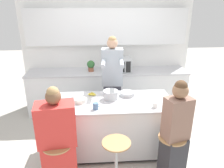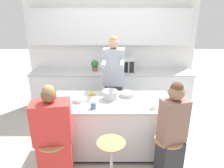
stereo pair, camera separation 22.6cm
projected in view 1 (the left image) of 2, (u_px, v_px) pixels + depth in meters
ground_plane at (112, 149)px, 3.69m from camera, size 16.00×16.00×0.00m
wall_back at (107, 40)px, 4.75m from camera, size 3.68×0.22×2.70m
back_counter at (108, 91)px, 4.85m from camera, size 3.41×0.64×0.93m
kitchen_island at (112, 126)px, 3.52m from camera, size 1.87×0.81×0.89m
bar_stool_leftmost at (59, 164)px, 2.83m from camera, size 0.38×0.38×0.67m
bar_stool_center at (116, 161)px, 2.87m from camera, size 0.38×0.38×0.67m
bar_stool_rightmost at (170, 156)px, 2.98m from camera, size 0.38×0.38×0.67m
person_cooking at (112, 86)px, 3.95m from camera, size 0.40×0.60×1.79m
person_wrapped_blanket at (58, 142)px, 2.76m from camera, size 0.51×0.35×1.43m
person_seated_near at (175, 136)px, 2.85m from camera, size 0.37×0.34×1.47m
cooking_pot at (111, 95)px, 3.41m from camera, size 0.33×0.24×0.14m
fruit_bowl at (127, 94)px, 3.54m from camera, size 0.23×0.23×0.06m
mixing_bowl_steel at (80, 101)px, 3.30m from camera, size 0.17×0.17×0.06m
coffee_cup_near at (155, 105)px, 3.15m from camera, size 0.11×0.08×0.08m
coffee_cup_far at (96, 106)px, 3.10m from camera, size 0.11×0.08×0.10m
banana_bunch at (92, 94)px, 3.56m from camera, size 0.15×0.11×0.05m
microwave at (118, 65)px, 4.61m from camera, size 0.54×0.38×0.29m
potted_plant at (91, 65)px, 4.62m from camera, size 0.16×0.16×0.23m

